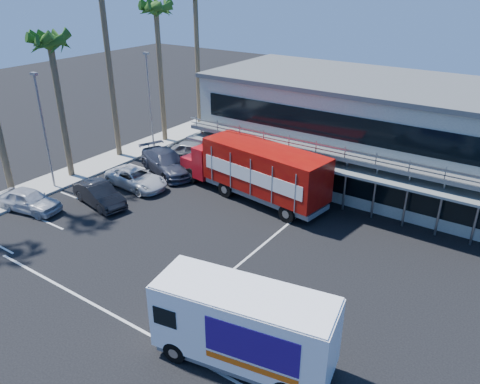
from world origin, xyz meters
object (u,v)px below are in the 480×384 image
Objects in this scene: red_truck at (255,170)px; white_van at (244,326)px; parked_car_a at (29,200)px; parked_car_b at (99,194)px.

white_van is at bearing -50.77° from red_truck.
parked_car_a is 0.97× the size of parked_car_b.
white_van is 1.68× the size of parked_car_a.
white_van is 1.63× the size of parked_car_b.
red_truck is 14.68m from white_van.
white_van is 18.72m from parked_car_a.
red_truck is 14.59m from parked_car_a.
white_van reaches higher than parked_car_a.
white_van is (7.54, -12.60, -0.30)m from red_truck.
parked_car_a is 4.30m from parked_car_b.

